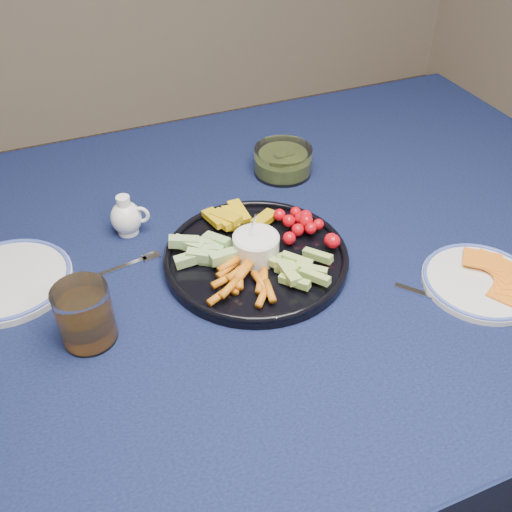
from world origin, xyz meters
name	(u,v)px	position (x,y,z in m)	size (l,w,h in m)	color
dining_table	(234,288)	(0.00, 0.00, 0.66)	(1.67, 1.07, 0.75)	#52371B
crudite_platter	(255,255)	(0.03, -0.04, 0.76)	(0.32, 0.32, 0.10)	black
creamer_pitcher	(127,217)	(-0.16, 0.13, 0.78)	(0.07, 0.06, 0.08)	white
pickle_bowl	(283,162)	(0.20, 0.21, 0.77)	(0.12, 0.12, 0.06)	silver
cheese_plate	(481,280)	(0.35, -0.24, 0.76)	(0.19, 0.19, 0.02)	silver
juice_tumbler	(86,318)	(-0.27, -0.11, 0.79)	(0.08, 0.08, 0.10)	silver
fork_left	(127,265)	(-0.18, 0.04, 0.75)	(0.15, 0.04, 0.00)	silver
fork_right	(457,305)	(0.29, -0.26, 0.75)	(0.13, 0.14, 0.00)	silver
side_plate_extra	(8,280)	(-0.38, 0.07, 0.75)	(0.21, 0.21, 0.02)	silver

